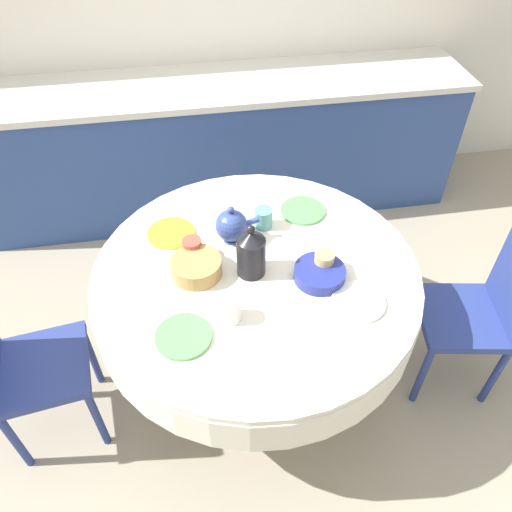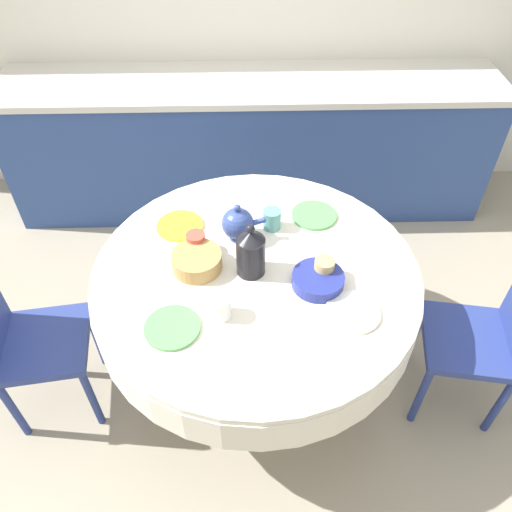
% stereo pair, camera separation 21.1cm
% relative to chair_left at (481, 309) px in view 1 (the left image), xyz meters
% --- Properties ---
extents(ground_plane, '(12.00, 12.00, 0.00)m').
position_rel_chair_left_xyz_m(ground_plane, '(-1.04, 0.18, -0.51)').
color(ground_plane, '#9E937F').
extents(wall_back, '(7.00, 0.05, 2.60)m').
position_rel_chair_left_xyz_m(wall_back, '(-1.04, 2.01, 0.79)').
color(wall_back, silver).
rests_on(wall_back, ground_plane).
extents(kitchen_counter, '(3.24, 0.64, 0.93)m').
position_rel_chair_left_xyz_m(kitchen_counter, '(-1.04, 1.68, -0.04)').
color(kitchen_counter, '#2D4784').
rests_on(kitchen_counter, ground_plane).
extents(dining_table, '(1.44, 1.44, 0.77)m').
position_rel_chair_left_xyz_m(dining_table, '(-1.04, 0.18, 0.14)').
color(dining_table, tan).
rests_on(dining_table, ground_plane).
extents(chair_left, '(0.46, 0.46, 0.89)m').
position_rel_chair_left_xyz_m(chair_left, '(0.00, 0.00, 0.00)').
color(chair_left, navy).
rests_on(chair_left, ground_plane).
extents(chair_right, '(0.45, 0.45, 0.89)m').
position_rel_chair_left_xyz_m(chair_right, '(-2.09, 0.04, 0.00)').
color(chair_right, navy).
rests_on(chair_right, ground_plane).
extents(plate_near_left, '(0.22, 0.22, 0.01)m').
position_rel_chair_left_xyz_m(plate_near_left, '(-1.37, -0.13, 0.27)').
color(plate_near_left, '#5BA85B').
rests_on(plate_near_left, dining_table).
extents(cup_near_left, '(0.09, 0.09, 0.10)m').
position_rel_chair_left_xyz_m(cup_near_left, '(-1.19, -0.07, 0.31)').
color(cup_near_left, white).
rests_on(cup_near_left, dining_table).
extents(plate_near_right, '(0.22, 0.22, 0.01)m').
position_rel_chair_left_xyz_m(plate_near_right, '(-0.66, -0.07, 0.27)').
color(plate_near_right, white).
rests_on(plate_near_right, dining_table).
extents(cup_near_right, '(0.09, 0.09, 0.10)m').
position_rel_chair_left_xyz_m(cup_near_right, '(-0.76, 0.13, 0.31)').
color(cup_near_right, '#DBB766').
rests_on(cup_near_right, dining_table).
extents(plate_far_left, '(0.22, 0.22, 0.01)m').
position_rel_chair_left_xyz_m(plate_far_left, '(-1.40, 0.48, 0.27)').
color(plate_far_left, yellow).
rests_on(plate_far_left, dining_table).
extents(cup_far_left, '(0.09, 0.09, 0.10)m').
position_rel_chair_left_xyz_m(cup_far_left, '(-1.30, 0.31, 0.31)').
color(cup_far_left, '#CC4C3D').
rests_on(cup_far_left, dining_table).
extents(plate_far_right, '(0.22, 0.22, 0.01)m').
position_rel_chair_left_xyz_m(plate_far_right, '(-0.75, 0.54, 0.27)').
color(plate_far_right, '#5BA85B').
rests_on(plate_far_right, dining_table).
extents(cup_far_right, '(0.09, 0.09, 0.10)m').
position_rel_chair_left_xyz_m(cup_far_right, '(-0.96, 0.46, 0.31)').
color(cup_far_right, '#5BA39E').
rests_on(cup_far_right, dining_table).
extents(coffee_carafe, '(0.12, 0.12, 0.26)m').
position_rel_chair_left_xyz_m(coffee_carafe, '(-1.06, 0.17, 0.37)').
color(coffee_carafe, black).
rests_on(coffee_carafe, dining_table).
extents(teapot, '(0.20, 0.15, 0.19)m').
position_rel_chair_left_xyz_m(teapot, '(-1.12, 0.39, 0.34)').
color(teapot, '#33478E').
rests_on(teapot, dining_table).
extents(bread_basket, '(0.22, 0.22, 0.08)m').
position_rel_chair_left_xyz_m(bread_basket, '(-1.30, 0.20, 0.30)').
color(bread_basket, '#AD844C').
rests_on(bread_basket, dining_table).
extents(fruit_bowl, '(0.22, 0.22, 0.06)m').
position_rel_chair_left_xyz_m(fruit_bowl, '(-0.78, 0.09, 0.29)').
color(fruit_bowl, navy).
rests_on(fruit_bowl, dining_table).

